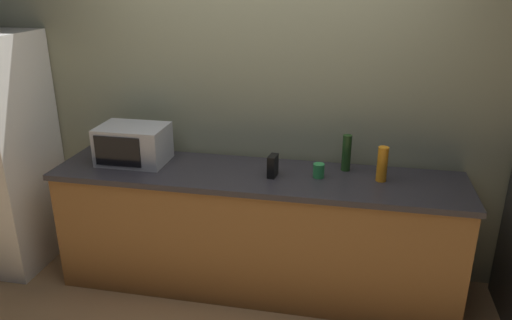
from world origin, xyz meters
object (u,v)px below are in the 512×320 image
Objects in this scene: bottle_dish_soap at (382,164)px; mug_green at (319,171)px; microwave at (133,144)px; bottle_wine at (347,153)px; cordless_phone at (273,166)px.

mug_green is (-0.41, -0.02, -0.07)m from bottle_dish_soap.
mug_green is at bearing -1.13° from microwave.
mug_green is (-0.17, -0.17, -0.08)m from bottle_wine.
bottle_wine is 0.28m from bottle_dish_soap.
microwave is 1.04m from cordless_phone.
bottle_dish_soap is 0.42m from mug_green.
bottle_dish_soap is (0.24, -0.14, -0.01)m from bottle_wine.
bottle_dish_soap is (1.75, -0.00, -0.02)m from microwave.
cordless_phone is at bearing -3.92° from microwave.
microwave is 2.04× the size of bottle_dish_soap.
bottle_dish_soap is at bearing 3.41° from mug_green.
bottle_dish_soap is at bearing 12.51° from cordless_phone.
cordless_phone reaches higher than mug_green.
cordless_phone is 1.55× the size of mug_green.
cordless_phone is 0.53m from bottle_wine.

